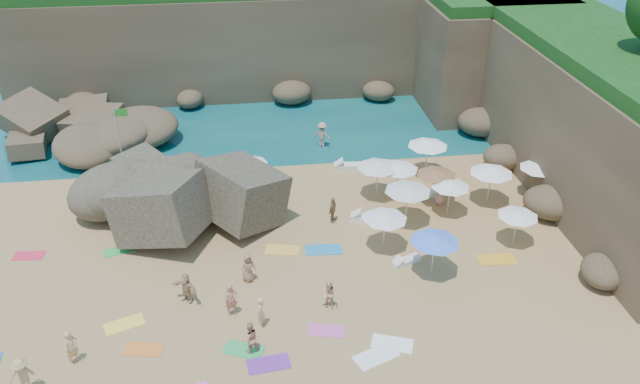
{
  "coord_description": "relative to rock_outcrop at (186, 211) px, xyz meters",
  "views": [
    {
      "loc": [
        -1.73,
        -25.96,
        19.18
      ],
      "look_at": [
        2.0,
        3.0,
        2.0
      ],
      "focal_mm": 35.0,
      "sensor_mm": 36.0,
      "label": 1
    }
  ],
  "objects": [
    {
      "name": "ground",
      "position": [
        5.53,
        -5.19,
        0.0
      ],
      "size": [
        120.0,
        120.0,
        0.0
      ],
      "primitive_type": "plane",
      "color": "tan",
      "rests_on": "ground"
    },
    {
      "name": "towel_13",
      "position": [
        8.55,
        -12.61,
        0.02
      ],
      "size": [
        2.09,
        1.57,
        0.03
      ],
      "primitive_type": "cube",
      "rotation": [
        0.0,
        0.0,
        0.38
      ],
      "color": "white",
      "rests_on": "ground"
    },
    {
      "name": "cliff_back",
      "position": [
        7.53,
        19.81,
        4.0
      ],
      "size": [
        44.0,
        8.0,
        8.0
      ],
      "primitive_type": "cube",
      "color": "brown",
      "rests_on": "ground"
    },
    {
      "name": "person_lie_3",
      "position": [
        0.54,
        -8.0,
        0.2
      ],
      "size": [
        2.03,
        2.05,
        0.4
      ],
      "primitive_type": "imported",
      "rotation": [
        0.0,
        0.0,
        -0.63
      ],
      "color": "tan",
      "rests_on": "ground"
    },
    {
      "name": "towel_4",
      "position": [
        -2.18,
        -9.27,
        0.02
      ],
      "size": [
        1.92,
        1.43,
        0.03
      ],
      "primitive_type": "cube",
      "rotation": [
        0.0,
        0.0,
        0.37
      ],
      "color": "yellow",
      "rests_on": "ground"
    },
    {
      "name": "parasol_8",
      "position": [
        17.58,
        -1.28,
        2.15
      ],
      "size": [
        2.48,
        2.48,
        2.35
      ],
      "color": "silver",
      "rests_on": "ground"
    },
    {
      "name": "parasol_9",
      "position": [
        10.52,
        -5.02,
        2.01
      ],
      "size": [
        2.31,
        2.31,
        2.19
      ],
      "color": "silver",
      "rests_on": "ground"
    },
    {
      "name": "towel_12",
      "position": [
        5.23,
        -4.53,
        0.02
      ],
      "size": [
        1.93,
        1.24,
        0.03
      ],
      "primitive_type": "cube",
      "rotation": [
        0.0,
        0.0,
        -0.21
      ],
      "color": "#F7B541",
      "rests_on": "ground"
    },
    {
      "name": "towel_5",
      "position": [
        9.39,
        -11.97,
        0.02
      ],
      "size": [
        1.97,
        1.44,
        0.03
      ],
      "primitive_type": "cube",
      "rotation": [
        0.0,
        0.0,
        -0.35
      ],
      "color": "white",
      "rests_on": "ground"
    },
    {
      "name": "parasol_11",
      "position": [
        17.48,
        -5.43,
        1.84
      ],
      "size": [
        2.12,
        2.12,
        2.0
      ],
      "color": "silver",
      "rests_on": "ground"
    },
    {
      "name": "person_stand_2",
      "position": [
        8.91,
        7.37,
        0.89
      ],
      "size": [
        1.23,
        1.01,
        1.79
      ],
      "primitive_type": "imported",
      "rotation": [
        0.0,
        0.0,
        2.59
      ],
      "color": "tan",
      "rests_on": "ground"
    },
    {
      "name": "parasol_10",
      "position": [
        12.42,
        -7.44,
        2.11
      ],
      "size": [
        2.43,
        2.43,
        2.3
      ],
      "color": "silver",
      "rests_on": "ground"
    },
    {
      "name": "rock_promontory",
      "position": [
        -5.47,
        10.81,
        0.0
      ],
      "size": [
        12.0,
        7.0,
        2.0
      ],
      "primitive_type": null,
      "color": "brown",
      "rests_on": "ground"
    },
    {
      "name": "lounger_5",
      "position": [
        11.41,
        -6.43,
        0.12
      ],
      "size": [
        1.61,
        1.08,
        0.24
      ],
      "primitive_type": "cube",
      "rotation": [
        0.0,
        0.0,
        0.41
      ],
      "color": "silver",
      "rests_on": "ground"
    },
    {
      "name": "parasol_6",
      "position": [
        14.47,
        -0.85,
        2.01
      ],
      "size": [
        2.31,
        2.31,
        2.19
      ],
      "color": "silver",
      "rests_on": "ground"
    },
    {
      "name": "towel_7",
      "position": [
        -7.81,
        -3.36,
        0.01
      ],
      "size": [
        1.6,
        0.87,
        0.03
      ],
      "primitive_type": "cube",
      "rotation": [
        0.0,
        0.0,
        -0.06
      ],
      "color": "#E82946",
      "rests_on": "ground"
    },
    {
      "name": "parasol_5",
      "position": [
        12.27,
        -2.78,
        2.22
      ],
      "size": [
        2.56,
        2.56,
        2.42
      ],
      "color": "silver",
      "rests_on": "ground"
    },
    {
      "name": "towel_3",
      "position": [
        3.06,
        -11.53,
        0.01
      ],
      "size": [
        1.88,
        1.45,
        0.03
      ],
      "primitive_type": "cube",
      "rotation": [
        0.0,
        0.0,
        -0.42
      ],
      "color": "green",
      "rests_on": "ground"
    },
    {
      "name": "rock_outcrop",
      "position": [
        0.0,
        0.0,
        0.0
      ],
      "size": [
        10.47,
        9.04,
        3.54
      ],
      "primitive_type": null,
      "rotation": [
        0.0,
        0.0,
        -0.31
      ],
      "color": "#6A5F48",
      "rests_on": "ground"
    },
    {
      "name": "towel_2",
      "position": [
        -1.16,
        -10.94,
        0.01
      ],
      "size": [
        1.73,
        1.1,
        0.03
      ],
      "primitive_type": "cube",
      "rotation": [
        0.0,
        0.0,
        -0.2
      ],
      "color": "orange",
      "rests_on": "ground"
    },
    {
      "name": "parasol_7",
      "position": [
        12.45,
        0.11,
        2.03
      ],
      "size": [
        2.34,
        2.34,
        2.22
      ],
      "color": "silver",
      "rests_on": "ground"
    },
    {
      "name": "parasol_1",
      "position": [
        11.25,
        0.23,
        2.16
      ],
      "size": [
        2.49,
        2.49,
        2.36
      ],
      "color": "silver",
      "rests_on": "ground"
    },
    {
      "name": "lounger_3",
      "position": [
        10.24,
        -2.33,
        0.15
      ],
      "size": [
        2.09,
        1.2,
        0.31
      ],
      "primitive_type": "cube",
      "rotation": [
        0.0,
        0.0,
        -0.29
      ],
      "color": "white",
      "rests_on": "ground"
    },
    {
      "name": "person_lie_4",
      "position": [
        2.61,
        -9.19,
        0.19
      ],
      "size": [
        1.08,
        1.71,
        0.38
      ],
      "primitive_type": "imported",
      "rotation": [
        0.0,
        0.0,
        0.34
      ],
      "color": "#B5685A",
      "rests_on": "ground"
    },
    {
      "name": "towel_11",
      "position": [
        -3.25,
        -3.48,
        0.01
      ],
      "size": [
        1.73,
        1.25,
        0.03
      ],
      "primitive_type": "cube",
      "rotation": [
        0.0,
        0.0,
        0.34
      ],
      "color": "green",
      "rests_on": "ground"
    },
    {
      "name": "person_lie_2",
      "position": [
        3.43,
        -6.85,
        0.2
      ],
      "size": [
        1.27,
        1.67,
        0.4
      ],
      "primitive_type": "imported",
      "rotation": [
        0.0,
        0.0,
        0.4
      ],
      "color": "#946C4A",
      "rests_on": "ground"
    },
    {
      "name": "lounger_2",
      "position": [
        14.26,
        -0.04,
        0.13
      ],
      "size": [
        1.72,
        0.7,
        0.26
      ],
      "primitive_type": "cube",
      "rotation": [
        0.0,
        0.0,
        -0.09
      ],
      "color": "white",
      "rests_on": "ground"
    },
    {
      "name": "person_stand_4",
      "position": [
        14.73,
        -1.05,
        0.8
      ],
      "size": [
        0.85,
        0.86,
        1.6
      ],
      "primitive_type": "imported",
      "rotation": [
        0.0,
        0.0,
        -0.81
      ],
      "color": "tan",
      "rests_on": "ground"
    },
    {
      "name": "towel_6",
      "position": [
        4.06,
        -12.46,
        0.02
      ],
      "size": [
        1.87,
        1.08,
        0.03
      ],
      "primitive_type": "cube",
      "rotation": [
        0.0,
        0.0,
        0.11
      ],
      "color": "#772E97",
      "rests_on": "ground"
    },
    {
      "name": "lounger_4",
      "position": [
        15.59,
        1.7,
        0.14
      ],
      "size": [
        1.96,
        1.13,
        0.29
      ],
      "primitive_type": "cube",
      "rotation": [
        0.0,
        0.0,
        -0.29
      ],
      "color": "silver",
      "rests_on": "ground"
    },
    {
      "name": "cliff_right",
      "position": [
        24.53,
        2.81,
        4.0
      ],
      "size": [
        8.0,
        30.0,
        8.0
      ],
      "primitive_type": "cube",
      "color": "brown",
      "rests_on": "ground"
    },
    {
      "name": "person_stand_6",
      "position": [
        3.87,
        -10.12,
        0.77
      ],
      "size": [
        0.41,
        0.59,
        1.55
      ],
      "primitive_type": "imported",
      "rotation": [
        0.0,
        0.0,
        4.65
      ],
      "color": "#E6AF82",
      "rests_on": "ground"
    },
    {
      "name": "marina_masts",
      "position": [
        -10.97,
        24.81,
        3.0
      ],
      "size": [
        3.1,
        0.1,
        6.0
      ],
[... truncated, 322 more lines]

